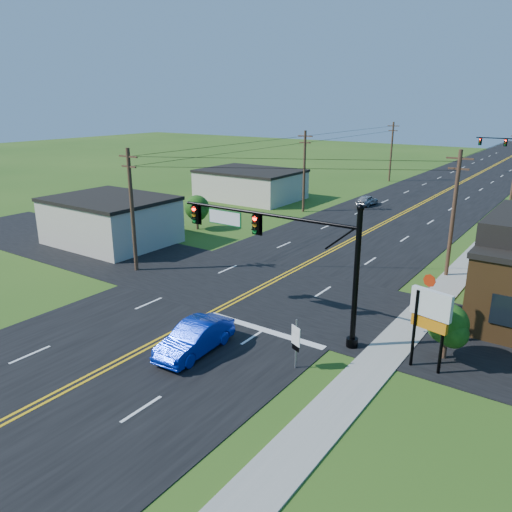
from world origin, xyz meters
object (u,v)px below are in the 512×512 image
Objects in this scene: signal_mast_far at (511,148)px; signal_mast_main at (280,245)px; blue_car at (195,339)px; stop_sign at (429,284)px; route_sign at (296,340)px.

signal_mast_main is at bearing -90.08° from signal_mast_far.
stop_sign is at bearing 53.71° from blue_car.
route_sign is at bearing -48.14° from signal_mast_main.
blue_car is (-1.75, -5.07, -3.97)m from signal_mast_main.
route_sign is at bearing 14.26° from blue_car.
signal_mast_main is 72.00m from signal_mast_far.
blue_car is 2.09× the size of stop_sign.
signal_mast_far reaches higher than stop_sign.
signal_mast_far is at bearing 108.27° from stop_sign.
stop_sign is (7.90, 12.14, 0.85)m from blue_car.
signal_mast_main is 2.37× the size of blue_car.
stop_sign is at bearing 97.82° from route_sign.
signal_mast_far reaches higher than route_sign.
signal_mast_main is at bearing -118.12° from stop_sign.
blue_car is 14.51m from stop_sign.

